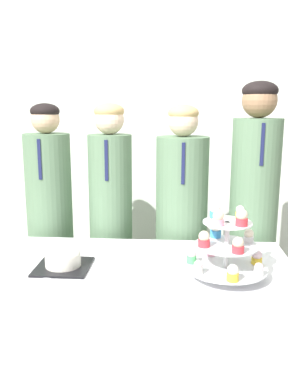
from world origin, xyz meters
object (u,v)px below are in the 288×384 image
(round_cake, at_px, (63,259))
(student_3, at_px, (252,229))
(cupcake_stand, at_px, (226,246))
(cake_knife, at_px, (45,277))
(student_0, at_px, (51,236))
(student_2, at_px, (181,241))
(student_1, at_px, (111,236))

(round_cake, xyz_separation_m, student_3, (0.94, 0.61, -0.03))
(round_cake, bearing_deg, cupcake_stand, -4.83)
(cake_knife, bearing_deg, student_3, 75.01)
(round_cake, distance_m, student_3, 1.12)
(student_0, bearing_deg, cupcake_stand, -35.46)
(student_3, bearing_deg, cake_knife, -143.59)
(round_cake, distance_m, cupcake_stand, 0.71)
(cupcake_stand, relative_size, student_0, 0.23)
(cupcake_stand, bearing_deg, student_0, 144.54)
(student_0, distance_m, student_2, 0.77)
(student_2, height_order, student_3, student_3)
(cake_knife, height_order, student_2, student_2)
(cupcake_stand, relative_size, student_2, 0.23)
(student_1, xyz_separation_m, student_3, (0.82, 0.00, 0.06))
(cake_knife, xyz_separation_m, student_0, (-0.20, 0.72, -0.06))
(student_2, bearing_deg, student_3, 0.00)
(round_cake, xyz_separation_m, cake_knife, (-0.05, -0.11, -0.04))
(cupcake_stand, xyz_separation_m, student_0, (-0.94, 0.67, -0.20))
(round_cake, height_order, student_2, student_2)
(cake_knife, bearing_deg, student_1, 115.68)
(cake_knife, distance_m, student_3, 1.22)
(cake_knife, xyz_separation_m, cupcake_stand, (0.74, 0.05, 0.14))
(student_0, xyz_separation_m, student_1, (0.36, -0.00, 0.01))
(student_1, bearing_deg, student_3, 0.00)
(student_1, bearing_deg, round_cake, -101.13)
(round_cake, bearing_deg, cake_knife, -112.12)
(student_0, height_order, student_1, student_1)
(round_cake, bearing_deg, student_0, 111.64)
(cupcake_stand, relative_size, student_3, 0.21)
(cake_knife, height_order, student_0, student_0)
(cupcake_stand, distance_m, student_0, 1.17)
(cupcake_stand, height_order, student_3, student_3)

